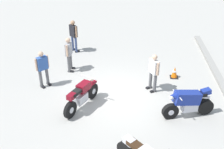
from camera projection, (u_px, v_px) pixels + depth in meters
ground_plane at (114, 95)px, 10.81m from camera, size 40.00×40.00×0.00m
motorcycle_maroon_cruiser at (81, 96)px, 9.83m from camera, size 1.96×1.02×1.09m
motorcycle_blue_sportbike at (189, 102)px, 9.32m from camera, size 0.90×1.91×1.14m
person_in_blue_shirt at (43, 67)px, 11.04m from camera, size 0.55×0.52×1.61m
person_in_black_shirt at (74, 34)px, 14.25m from camera, size 0.56×0.56×1.77m
person_in_gray_shirt at (69, 52)px, 12.27m from camera, size 0.65×0.32×1.66m
person_in_white_shirt at (154, 71)px, 10.72m from camera, size 0.59×0.49×1.63m
traffic_cone at (174, 72)px, 11.99m from camera, size 0.36×0.36×0.53m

